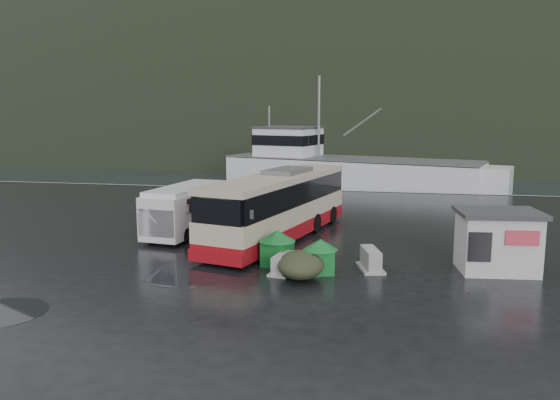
% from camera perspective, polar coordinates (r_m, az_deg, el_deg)
% --- Properties ---
extents(ground, '(160.00, 160.00, 0.00)m').
position_cam_1_polar(ground, '(24.93, -6.36, -5.28)').
color(ground, black).
rests_on(ground, ground).
extents(harbor_water, '(300.00, 180.00, 0.02)m').
position_cam_1_polar(harbor_water, '(133.37, 7.90, 6.45)').
color(harbor_water, black).
rests_on(harbor_water, ground).
extents(quay_edge, '(160.00, 0.60, 1.50)m').
position_cam_1_polar(quay_edge, '(44.07, 1.38, 1.10)').
color(quay_edge, '#999993').
rests_on(quay_edge, ground).
extents(headland, '(780.00, 540.00, 570.00)m').
position_cam_1_polar(headland, '(273.11, 11.66, 7.72)').
color(headland, black).
rests_on(headland, ground).
extents(coach_bus, '(5.88, 12.41, 3.40)m').
position_cam_1_polar(coach_bus, '(27.23, -0.09, -3.98)').
color(coach_bus, '#C3B494').
rests_on(coach_bus, ground).
extents(white_van, '(2.84, 6.26, 2.53)m').
position_cam_1_polar(white_van, '(28.47, -9.69, -3.53)').
color(white_van, silver).
rests_on(white_van, ground).
extents(waste_bin_left, '(1.37, 1.37, 1.49)m').
position_cam_1_polar(waste_bin_left, '(22.42, -0.29, -6.88)').
color(waste_bin_left, '#136F28').
rests_on(waste_bin_left, ground).
extents(waste_bin_right, '(1.24, 1.24, 1.37)m').
position_cam_1_polar(waste_bin_right, '(21.47, 4.21, -7.64)').
color(waste_bin_right, '#136F28').
rests_on(waste_bin_right, ground).
extents(dome_tent, '(2.02, 2.66, 0.98)m').
position_cam_1_polar(dome_tent, '(20.95, 2.18, -8.05)').
color(dome_tent, '#333822').
rests_on(dome_tent, ground).
extents(ticket_kiosk, '(3.33, 2.66, 2.43)m').
position_cam_1_polar(ticket_kiosk, '(23.28, 21.58, -6.93)').
color(ticket_kiosk, silver).
rests_on(ticket_kiosk, ground).
extents(jersey_barrier_a, '(1.00, 1.61, 0.75)m').
position_cam_1_polar(jersey_barrier_a, '(21.48, 0.30, -7.61)').
color(jersey_barrier_a, '#999993').
rests_on(jersey_barrier_a, ground).
extents(jersey_barrier_b, '(1.25, 1.85, 0.84)m').
position_cam_1_polar(jersey_barrier_b, '(22.20, 9.43, -7.17)').
color(jersey_barrier_b, '#999993').
rests_on(jersey_barrier_b, ground).
extents(fishing_trawler, '(27.94, 13.62, 10.95)m').
position_cam_1_polar(fishing_trawler, '(50.44, 7.30, 2.06)').
color(fishing_trawler, silver).
rests_on(fishing_trawler, ground).
extents(puddles, '(7.35, 8.20, 0.01)m').
position_cam_1_polar(puddles, '(20.61, -15.94, -8.69)').
color(puddles, black).
rests_on(puddles, ground).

